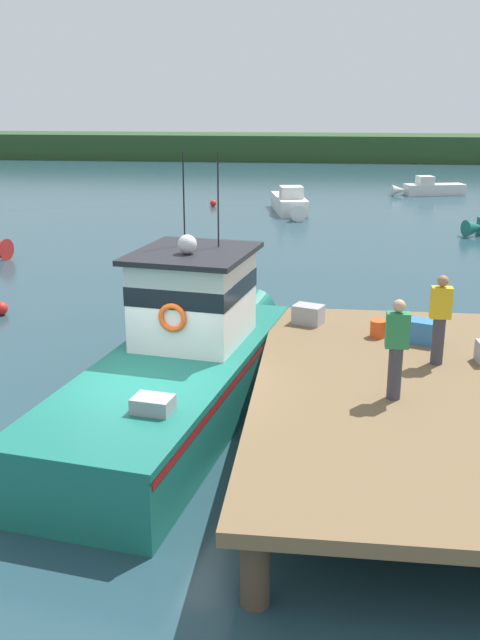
% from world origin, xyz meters
% --- Properties ---
extents(ground_plane, '(200.00, 200.00, 0.00)m').
position_xyz_m(ground_plane, '(0.00, 0.00, 0.00)').
color(ground_plane, '#23424C').
extents(dock, '(6.00, 9.00, 1.20)m').
position_xyz_m(dock, '(4.80, 0.00, 1.07)').
color(dock, '#4C3D2D').
rests_on(dock, ground).
extents(main_fishing_boat, '(3.81, 9.97, 4.80)m').
position_xyz_m(main_fishing_boat, '(0.29, 1.32, 1.01)').
color(main_fishing_boat, '#196B5B').
rests_on(main_fishing_boat, ground).
extents(crate_single_by_cleat, '(0.72, 0.62, 0.40)m').
position_xyz_m(crate_single_by_cleat, '(2.59, 3.35, 1.40)').
color(crate_single_by_cleat, '#9E9EA3').
rests_on(crate_single_by_cleat, dock).
extents(crate_stack_mid_dock, '(0.72, 0.62, 0.45)m').
position_xyz_m(crate_stack_mid_dock, '(4.87, 2.35, 1.42)').
color(crate_stack_mid_dock, '#3370B2').
rests_on(crate_stack_mid_dock, dock).
extents(bait_bucket, '(0.32, 0.32, 0.34)m').
position_xyz_m(bait_bucket, '(4.00, 2.61, 1.37)').
color(bait_bucket, '#E04C19').
rests_on(bait_bucket, dock).
extents(deckhand_by_the_boat, '(0.36, 0.22, 1.63)m').
position_xyz_m(deckhand_by_the_boat, '(4.95, 1.19, 2.06)').
color(deckhand_by_the_boat, '#383842').
rests_on(deckhand_by_the_boat, dock).
extents(deckhand_further_back, '(0.36, 0.22, 1.63)m').
position_xyz_m(deckhand_further_back, '(4.05, -0.50, 2.06)').
color(deckhand_further_back, '#383842').
rests_on(deckhand_further_back, dock).
extents(moored_boat_mid_harbor, '(2.25, 5.72, 1.43)m').
position_xyz_m(moored_boat_mid_harbor, '(0.99, 26.65, 0.49)').
color(moored_boat_mid_harbor, white).
rests_on(moored_boat_mid_harbor, ground).
extents(moored_boat_far_left, '(4.70, 2.09, 1.18)m').
position_xyz_m(moored_boat_far_left, '(9.24, 34.97, 0.40)').
color(moored_boat_far_left, silver).
rests_on(moored_boat_far_left, ground).
extents(mooring_buoy_channel_marker, '(0.38, 0.38, 0.38)m').
position_xyz_m(mooring_buoy_channel_marker, '(-6.00, 6.96, 0.19)').
color(mooring_buoy_channel_marker, red).
rests_on(mooring_buoy_channel_marker, ground).
extents(mooring_buoy_outer, '(0.37, 0.37, 0.37)m').
position_xyz_m(mooring_buoy_outer, '(-3.39, 28.46, 0.18)').
color(mooring_buoy_outer, red).
rests_on(mooring_buoy_outer, ground).
extents(far_shoreline, '(120.00, 8.00, 2.40)m').
position_xyz_m(far_shoreline, '(0.00, 62.00, 1.20)').
color(far_shoreline, '#284723').
rests_on(far_shoreline, ground).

